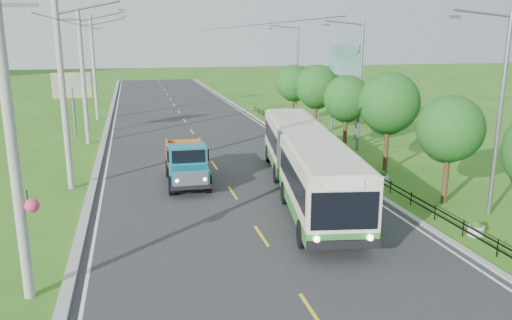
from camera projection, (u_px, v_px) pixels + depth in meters
name	position (u px, v px, depth m)	size (l,w,h in m)	color
ground	(261.00, 236.00, 20.44)	(240.00, 240.00, 0.00)	#2C6818
road	(198.00, 141.00, 39.29)	(14.00, 120.00, 0.02)	#28282B
curb_left	(103.00, 145.00, 37.59)	(0.40, 120.00, 0.15)	#9E9E99
curb_right	(285.00, 136.00, 40.95)	(0.30, 120.00, 0.10)	#9E9E99
edge_line_left	(110.00, 145.00, 37.73)	(0.12, 120.00, 0.00)	silver
edge_line_right	(279.00, 137.00, 40.84)	(0.12, 120.00, 0.00)	silver
centre_dash	(261.00, 236.00, 20.43)	(0.12, 2.20, 0.00)	yellow
railing_right	(321.00, 148.00, 35.43)	(0.04, 40.00, 0.60)	black
pole_nearest	(14.00, 143.00, 14.51)	(3.51, 0.44, 10.00)	gray
pole_near	(64.00, 94.00, 25.78)	(3.51, 0.32, 10.00)	gray
pole_mid	(84.00, 77.00, 37.09)	(3.51, 0.32, 10.00)	gray
pole_far	(94.00, 67.00, 48.40)	(3.51, 0.32, 10.00)	gray
tree_second	(449.00, 132.00, 23.91)	(3.18, 3.26, 5.30)	#382314
tree_third	(388.00, 106.00, 29.46)	(3.60, 3.62, 6.00)	#382314
tree_fourth	(346.00, 101.00, 35.21)	(3.24, 3.31, 5.40)	#382314
tree_fifth	(316.00, 89.00, 40.80)	(3.48, 3.52, 5.80)	#382314
tree_back	(294.00, 85.00, 46.50)	(3.30, 3.36, 5.50)	#382314
streetlight_near	(498.00, 109.00, 21.75)	(3.02, 0.20, 9.07)	slate
streetlight_mid	(358.00, 82.00, 34.94)	(3.02, 0.20, 9.07)	slate
streetlight_far	(296.00, 70.00, 48.14)	(3.02, 0.20, 9.07)	slate
planter_front	(476.00, 229.00, 20.49)	(0.64, 0.64, 0.67)	silver
planter_near	(383.00, 177.00, 28.03)	(0.64, 0.64, 0.67)	silver
planter_mid	(329.00, 148.00, 35.57)	(0.64, 0.64, 0.67)	silver
planter_far	(294.00, 128.00, 43.11)	(0.64, 0.64, 0.67)	silver
billboard_left	(72.00, 90.00, 39.92)	(3.00, 0.20, 5.20)	slate
billboard_right	(346.00, 70.00, 40.88)	(0.24, 6.00, 7.30)	slate
bus	(305.00, 158.00, 25.56)	(5.49, 16.86, 3.22)	#2E732E
dump_truck	(187.00, 160.00, 27.51)	(2.36, 5.66, 2.35)	#166B86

